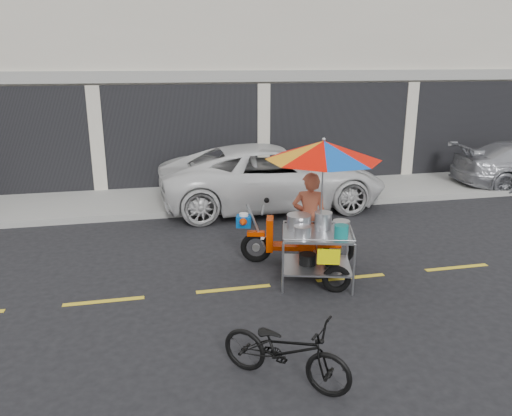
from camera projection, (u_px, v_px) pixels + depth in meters
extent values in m
plane|color=black|center=(350.00, 278.00, 8.40)|extent=(90.00, 90.00, 0.00)
cube|color=gray|center=(271.00, 192.00, 13.52)|extent=(45.00, 3.00, 0.15)
cube|color=beige|center=(237.00, 45.00, 17.08)|extent=(36.00, 8.00, 8.00)
cube|color=black|center=(263.00, 136.00, 14.04)|extent=(35.28, 0.06, 2.90)
cube|color=gray|center=(264.00, 76.00, 13.55)|extent=(36.00, 0.12, 0.30)
cube|color=gold|center=(350.00, 278.00, 8.40)|extent=(42.00, 0.10, 0.01)
imported|color=silver|center=(273.00, 176.00, 12.28)|extent=(5.55, 2.59, 1.54)
imported|color=black|center=(285.00, 350.00, 5.58)|extent=(1.55, 1.42, 0.82)
torus|color=black|center=(256.00, 248.00, 8.98)|extent=(0.57, 0.26, 0.57)
torus|color=black|center=(339.00, 249.00, 8.89)|extent=(0.57, 0.26, 0.57)
cylinder|color=#9EA0A5|center=(256.00, 248.00, 8.98)|extent=(0.15, 0.10, 0.14)
cylinder|color=#9EA0A5|center=(339.00, 249.00, 8.89)|extent=(0.15, 0.10, 0.14)
cube|color=#B92D00|center=(256.00, 234.00, 8.91)|extent=(0.34, 0.20, 0.08)
cylinder|color=#9EA0A5|center=(256.00, 226.00, 8.87)|extent=(0.36, 0.15, 0.80)
cube|color=#B92D00|center=(270.00, 234.00, 8.89)|extent=(0.21, 0.36, 0.59)
cube|color=#B92D00|center=(295.00, 246.00, 8.93)|extent=(0.84, 0.49, 0.08)
cube|color=#B92D00|center=(320.00, 235.00, 8.84)|extent=(0.79, 0.45, 0.40)
cube|color=black|center=(315.00, 223.00, 8.78)|extent=(0.69, 0.41, 0.10)
cylinder|color=#9EA0A5|center=(263.00, 210.00, 8.77)|extent=(0.18, 0.53, 0.04)
sphere|color=black|center=(267.00, 200.00, 8.92)|extent=(0.10, 0.10, 0.10)
cylinder|color=white|center=(263.00, 237.00, 8.92)|extent=(0.15, 0.15, 0.05)
cube|color=#033F8A|center=(244.00, 221.00, 8.86)|extent=(0.31, 0.28, 0.20)
cylinder|color=white|center=(244.00, 215.00, 8.82)|extent=(0.20, 0.20, 0.05)
cone|color=#B92D00|center=(243.00, 223.00, 8.69)|extent=(0.23, 0.26, 0.18)
torus|color=black|center=(336.00, 279.00, 7.83)|extent=(0.47, 0.22, 0.46)
cylinder|color=#9EA0A5|center=(283.00, 268.00, 7.73)|extent=(0.04, 0.04, 0.84)
cylinder|color=#9EA0A5|center=(283.00, 248.00, 8.58)|extent=(0.04, 0.04, 0.84)
cylinder|color=#9EA0A5|center=(354.00, 270.00, 7.66)|extent=(0.04, 0.04, 0.84)
cylinder|color=#9EA0A5|center=(347.00, 249.00, 8.52)|extent=(0.04, 0.04, 0.84)
cube|color=#9EA0A5|center=(316.00, 265.00, 8.16)|extent=(1.29, 1.16, 0.03)
cube|color=#9EA0A5|center=(318.00, 234.00, 8.00)|extent=(1.29, 1.16, 0.04)
cylinder|color=#9EA0A5|center=(319.00, 240.00, 7.56)|extent=(1.05, 0.32, 0.02)
cylinder|color=#9EA0A5|center=(316.00, 222.00, 8.41)|extent=(1.05, 0.32, 0.02)
cylinder|color=#9EA0A5|center=(284.00, 230.00, 8.02)|extent=(0.27, 0.86, 0.02)
cylinder|color=#9EA0A5|center=(352.00, 231.00, 7.95)|extent=(0.27, 0.86, 0.02)
cylinder|color=#9EA0A5|center=(315.00, 255.00, 8.58)|extent=(0.24, 0.73, 0.04)
cylinder|color=#9EA0A5|center=(316.00, 228.00, 8.44)|extent=(0.24, 0.73, 0.04)
cube|color=#D9D800|center=(329.00, 257.00, 7.59)|extent=(0.34, 0.11, 0.25)
cylinder|color=#B7B7BC|center=(299.00, 222.00, 8.17)|extent=(0.49, 0.49, 0.22)
cylinder|color=#B7B7BC|center=(323.00, 221.00, 8.16)|extent=(0.35, 0.35, 0.26)
cylinder|color=#B7B7BC|center=(341.00, 227.00, 8.00)|extent=(0.34, 0.34, 0.17)
cylinder|color=#B7B7BC|center=(303.00, 232.00, 7.82)|extent=(0.33, 0.33, 0.15)
cylinder|color=#107371|center=(341.00, 232.00, 7.71)|extent=(0.27, 0.27, 0.22)
cylinder|color=black|center=(307.00, 259.00, 8.14)|extent=(0.34, 0.34, 0.18)
cylinder|color=black|center=(332.00, 260.00, 8.11)|extent=(0.29, 0.29, 0.16)
cylinder|color=#9EA0A5|center=(322.00, 188.00, 7.88)|extent=(0.03, 0.03, 1.49)
sphere|color=#9EA0A5|center=(324.00, 139.00, 7.66)|extent=(0.06, 0.06, 0.06)
imported|color=#B25439|center=(309.00, 219.00, 8.77)|extent=(0.70, 0.56, 1.68)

